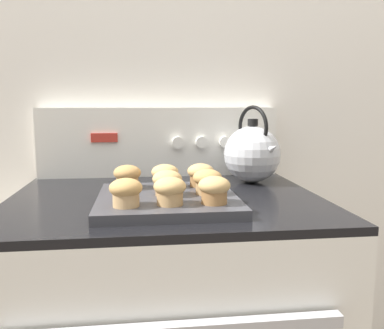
% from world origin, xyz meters
% --- Properties ---
extents(wall_back, '(8.00, 0.05, 2.40)m').
position_xyz_m(wall_back, '(0.00, 0.68, 1.20)').
color(wall_back, white).
rests_on(wall_back, ground_plane).
extents(control_panel, '(0.75, 0.07, 0.22)m').
position_xyz_m(control_panel, '(0.00, 0.62, 1.04)').
color(control_panel, white).
rests_on(control_panel, stove_range).
extents(muffin_pan, '(0.31, 0.31, 0.02)m').
position_xyz_m(muffin_pan, '(0.00, 0.24, 0.94)').
color(muffin_pan, '#38383D').
rests_on(muffin_pan, stove_range).
extents(muffin_r0_c0, '(0.07, 0.07, 0.06)m').
position_xyz_m(muffin_r0_c0, '(-0.09, 0.15, 0.98)').
color(muffin_r0_c0, tan).
rests_on(muffin_r0_c0, muffin_pan).
extents(muffin_r0_c1, '(0.07, 0.07, 0.06)m').
position_xyz_m(muffin_r0_c1, '(-0.00, 0.15, 0.98)').
color(muffin_r0_c1, tan).
rests_on(muffin_r0_c1, muffin_pan).
extents(muffin_r0_c2, '(0.07, 0.07, 0.06)m').
position_xyz_m(muffin_r0_c2, '(0.09, 0.15, 0.98)').
color(muffin_r0_c2, olive).
rests_on(muffin_r0_c2, muffin_pan).
extents(muffin_r1_c1, '(0.07, 0.07, 0.06)m').
position_xyz_m(muffin_r1_c1, '(0.00, 0.23, 0.98)').
color(muffin_r1_c1, '#A37A4C').
rests_on(muffin_r1_c1, muffin_pan).
extents(muffin_r1_c2, '(0.07, 0.07, 0.06)m').
position_xyz_m(muffin_r1_c2, '(0.09, 0.24, 0.98)').
color(muffin_r1_c2, tan).
rests_on(muffin_r1_c2, muffin_pan).
extents(muffin_r2_c0, '(0.07, 0.07, 0.06)m').
position_xyz_m(muffin_r2_c0, '(-0.09, 0.33, 0.98)').
color(muffin_r2_c0, tan).
rests_on(muffin_r2_c0, muffin_pan).
extents(muffin_r2_c1, '(0.07, 0.07, 0.06)m').
position_xyz_m(muffin_r2_c1, '(-0.00, 0.33, 0.98)').
color(muffin_r2_c1, '#A37A4C').
rests_on(muffin_r2_c1, muffin_pan).
extents(muffin_r2_c2, '(0.07, 0.07, 0.06)m').
position_xyz_m(muffin_r2_c2, '(0.09, 0.33, 0.98)').
color(muffin_r2_c2, olive).
rests_on(muffin_r2_c2, muffin_pan).
extents(tea_kettle, '(0.16, 0.19, 0.22)m').
position_xyz_m(tea_kettle, '(0.26, 0.47, 1.01)').
color(tea_kettle, silver).
rests_on(tea_kettle, stove_range).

